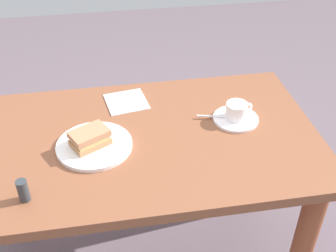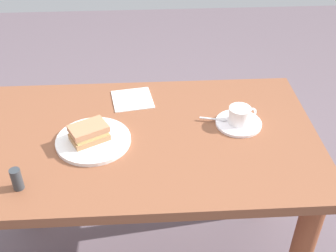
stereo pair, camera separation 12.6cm
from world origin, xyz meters
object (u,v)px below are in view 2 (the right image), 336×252
dining_table (144,165)px  spoon (218,119)px  sandwich_front (89,133)px  napkin (132,99)px  coffee_cup (240,115)px  salt_shaker (17,179)px  sandwich_plate (93,140)px  coffee_saucer (239,123)px

dining_table → spoon: spoon is taller
sandwich_front → napkin: 0.29m
spoon → napkin: 0.35m
dining_table → sandwich_front: 0.25m
dining_table → sandwich_front: size_ratio=8.41×
coffee_cup → dining_table: bearing=-172.6°
salt_shaker → sandwich_plate: bearing=45.4°
dining_table → coffee_saucer: coffee_saucer is taller
coffee_cup → salt_shaker: salt_shaker is taller
sandwich_plate → spoon: bearing=11.5°
dining_table → sandwich_front: sandwich_front is taller
sandwich_plate → salt_shaker: bearing=-134.6°
coffee_saucer → spoon: spoon is taller
dining_table → coffee_saucer: (0.34, 0.04, 0.14)m
coffee_cup → salt_shaker: 0.76m
salt_shaker → spoon: bearing=24.7°
sandwich_front → napkin: size_ratio=0.96×
spoon → coffee_saucer: bearing=-13.5°
dining_table → coffee_saucer: bearing=7.4°
sandwich_front → coffee_cup: same height
coffee_saucer → sandwich_front: bearing=-172.0°
coffee_saucer → spoon: bearing=166.5°
dining_table → coffee_cup: 0.39m
dining_table → coffee_cup: bearing=7.4°
coffee_saucer → dining_table: bearing=-172.6°
spoon → dining_table: bearing=-167.2°
dining_table → napkin: size_ratio=8.09×
sandwich_plate → salt_shaker: salt_shaker is taller
napkin → salt_shaker: salt_shaker is taller
coffee_saucer → napkin: 0.42m
coffee_cup → sandwich_plate: bearing=-171.9°
sandwich_plate → spoon: spoon is taller
sandwich_plate → salt_shaker: (-0.20, -0.20, 0.03)m
coffee_saucer → spoon: (-0.07, 0.02, 0.01)m
dining_table → sandwich_front: (-0.18, -0.03, 0.18)m
dining_table → sandwich_plate: bearing=-170.6°
dining_table → sandwich_plate: (-0.16, -0.03, 0.15)m
sandwich_front → coffee_saucer: sandwich_front is taller
spoon → salt_shaker: bearing=-155.3°
sandwich_plate → sandwich_front: bearing=-172.6°
sandwich_front → salt_shaker: size_ratio=2.02×
dining_table → salt_shaker: bearing=-147.7°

